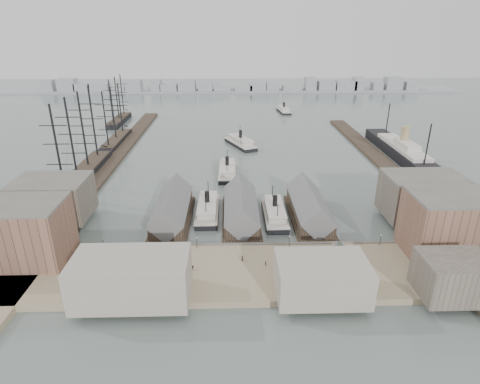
{
  "coord_description": "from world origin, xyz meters",
  "views": [
    {
      "loc": [
        -4.13,
        -120.43,
        69.14
      ],
      "look_at": [
        0.0,
        30.0,
        6.0
      ],
      "focal_mm": 30.0,
      "sensor_mm": 36.0,
      "label": 1
    }
  ],
  "objects_px": {
    "ocean_steamer": "(402,151)",
    "horse_cart_left": "(145,266)",
    "tram": "(341,256)",
    "horse_cart_right": "(314,272)",
    "horse_cart_center": "(189,268)",
    "ferry_docked_west": "(207,208)"
  },
  "relations": [
    {
      "from": "tram",
      "to": "ferry_docked_west",
      "type": "bearing_deg",
      "value": 146.15
    },
    {
      "from": "horse_cart_left",
      "to": "tram",
      "type": "bearing_deg",
      "value": -51.4
    },
    {
      "from": "horse_cart_center",
      "to": "horse_cart_right",
      "type": "bearing_deg",
      "value": -69.01
    },
    {
      "from": "ferry_docked_west",
      "to": "horse_cart_left",
      "type": "bearing_deg",
      "value": -112.13
    },
    {
      "from": "horse_cart_right",
      "to": "tram",
      "type": "bearing_deg",
      "value": -78.92
    },
    {
      "from": "ocean_steamer",
      "to": "tram",
      "type": "bearing_deg",
      "value": -120.24
    },
    {
      "from": "ocean_steamer",
      "to": "horse_cart_left",
      "type": "height_order",
      "value": "ocean_steamer"
    },
    {
      "from": "ocean_steamer",
      "to": "horse_cart_center",
      "type": "height_order",
      "value": "ocean_steamer"
    },
    {
      "from": "ocean_steamer",
      "to": "horse_cart_center",
      "type": "distance_m",
      "value": 155.1
    },
    {
      "from": "tram",
      "to": "horse_cart_left",
      "type": "height_order",
      "value": "tram"
    },
    {
      "from": "ocean_steamer",
      "to": "horse_cart_left",
      "type": "distance_m",
      "value": 163.47
    },
    {
      "from": "ferry_docked_west",
      "to": "tram",
      "type": "bearing_deg",
      "value": -42.45
    },
    {
      "from": "ocean_steamer",
      "to": "tram",
      "type": "distance_m",
      "value": 124.37
    },
    {
      "from": "ocean_steamer",
      "to": "tram",
      "type": "relative_size",
      "value": 7.83
    },
    {
      "from": "ocean_steamer",
      "to": "tram",
      "type": "xyz_separation_m",
      "value": [
        -62.64,
        -107.45,
        0.17
      ]
    },
    {
      "from": "ferry_docked_west",
      "to": "horse_cart_center",
      "type": "xyz_separation_m",
      "value": [
        -3.53,
        -42.1,
        0.43
      ]
    },
    {
      "from": "tram",
      "to": "horse_cart_left",
      "type": "distance_m",
      "value": 58.92
    },
    {
      "from": "horse_cart_left",
      "to": "horse_cart_right",
      "type": "bearing_deg",
      "value": -58.44
    },
    {
      "from": "horse_cart_left",
      "to": "horse_cart_right",
      "type": "distance_m",
      "value": 49.78
    },
    {
      "from": "horse_cart_right",
      "to": "horse_cart_left",
      "type": "bearing_deg",
      "value": 61.36
    },
    {
      "from": "ocean_steamer",
      "to": "horse_cart_right",
      "type": "distance_m",
      "value": 134.68
    },
    {
      "from": "tram",
      "to": "horse_cart_center",
      "type": "distance_m",
      "value": 46.02
    }
  ]
}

